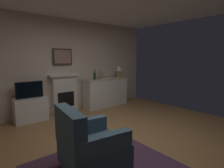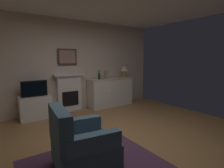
# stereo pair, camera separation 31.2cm
# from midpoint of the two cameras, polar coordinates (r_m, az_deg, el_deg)

# --- Properties ---
(ground_plane) EXTENTS (6.02, 5.23, 0.10)m
(ground_plane) POSITION_cam_midpoint_polar(r_m,az_deg,el_deg) (3.48, 1.06, -19.05)
(ground_plane) COLOR #9E7042
(ground_plane) RESTS_ON ground
(wall_rear) EXTENTS (6.02, 0.06, 2.66)m
(wall_rear) POSITION_cam_midpoint_polar(r_m,az_deg,el_deg) (5.34, -17.11, 5.55)
(wall_rear) COLOR beige
(wall_rear) RESTS_ON ground_plane
(area_rug) EXTENTS (1.92, 1.62, 0.02)m
(area_rug) POSITION_cam_midpoint_polar(r_m,az_deg,el_deg) (2.79, -6.31, -25.23)
(area_rug) COLOR #4C2D47
(area_rug) RESTS_ON ground_plane
(fireplace_unit) EXTENTS (0.87, 0.30, 1.10)m
(fireplace_unit) POSITION_cam_midpoint_polar(r_m,az_deg,el_deg) (5.30, -16.59, -2.94)
(fireplace_unit) COLOR white
(fireplace_unit) RESTS_ON ground_plane
(framed_picture) EXTENTS (0.55, 0.04, 0.45)m
(framed_picture) POSITION_cam_midpoint_polar(r_m,az_deg,el_deg) (5.25, -17.25, 8.34)
(framed_picture) COLOR #473323
(sideboard_cabinet) EXTENTS (1.50, 0.49, 0.90)m
(sideboard_cabinet) POSITION_cam_midpoint_polar(r_m,az_deg,el_deg) (5.80, -3.57, -2.64)
(sideboard_cabinet) COLOR white
(sideboard_cabinet) RESTS_ON ground_plane
(table_lamp) EXTENTS (0.26, 0.26, 0.40)m
(table_lamp) POSITION_cam_midpoint_polar(r_m,az_deg,el_deg) (6.05, 0.72, 4.79)
(table_lamp) COLOR #B79338
(table_lamp) RESTS_ON sideboard_cabinet
(wine_bottle) EXTENTS (0.08, 0.08, 0.29)m
(wine_bottle) POSITION_cam_midpoint_polar(r_m,az_deg,el_deg) (5.45, -7.24, 2.53)
(wine_bottle) COLOR #193F1E
(wine_bottle) RESTS_ON sideboard_cabinet
(wine_glass_left) EXTENTS (0.07, 0.07, 0.16)m
(wine_glass_left) POSITION_cam_midpoint_polar(r_m,az_deg,el_deg) (5.67, -4.19, 2.94)
(wine_glass_left) COLOR silver
(wine_glass_left) RESTS_ON sideboard_cabinet
(wine_glass_center) EXTENTS (0.07, 0.07, 0.16)m
(wine_glass_center) POSITION_cam_midpoint_polar(r_m,az_deg,el_deg) (5.75, -3.41, 3.02)
(wine_glass_center) COLOR silver
(wine_glass_center) RESTS_ON sideboard_cabinet
(vase_decorative) EXTENTS (0.11, 0.11, 0.28)m
(vase_decorative) POSITION_cam_midpoint_polar(r_m,az_deg,el_deg) (5.55, -5.18, 2.99)
(vase_decorative) COLOR #9E7F5B
(vase_decorative) RESTS_ON sideboard_cabinet
(tv_cabinet) EXTENTS (0.75, 0.42, 0.59)m
(tv_cabinet) POSITION_cam_midpoint_polar(r_m,az_deg,el_deg) (4.93, -26.34, -7.33)
(tv_cabinet) COLOR white
(tv_cabinet) RESTS_ON ground_plane
(tv_set) EXTENTS (0.62, 0.07, 0.40)m
(tv_set) POSITION_cam_midpoint_polar(r_m,az_deg,el_deg) (4.80, -26.66, -1.68)
(tv_set) COLOR black
(tv_set) RESTS_ON tv_cabinet
(armchair) EXTENTS (0.89, 0.86, 0.92)m
(armchair) POSITION_cam_midpoint_polar(r_m,az_deg,el_deg) (2.57, -11.02, -18.84)
(armchair) COLOR #3F596B
(armchair) RESTS_ON ground_plane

